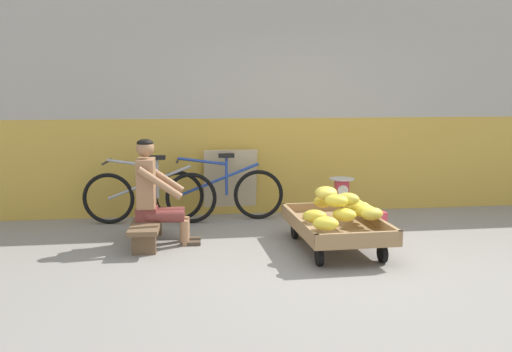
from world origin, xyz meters
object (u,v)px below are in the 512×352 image
object	(u,v)px
vendor_seated	(155,192)
shopping_bag	(378,222)
bicycle_far_left	(218,193)
sign_board	(230,182)
banana_cart	(336,227)
plastic_crate	(341,214)
low_bench	(147,226)
bicycle_near_left	(149,196)
weighing_scale	(342,189)

from	to	relation	value
vendor_seated	shopping_bag	bearing A→B (deg)	3.18
bicycle_far_left	sign_board	world-z (taller)	sign_board
banana_cart	plastic_crate	xyz separation A→B (m)	(0.36, 1.00, -0.09)
vendor_seated	sign_board	size ratio (longest dim) A/B	1.29
low_bench	sign_board	size ratio (longest dim) A/B	1.26
low_bench	plastic_crate	size ratio (longest dim) A/B	3.09
plastic_crate	bicycle_near_left	bearing A→B (deg)	168.80
weighing_scale	shopping_bag	bearing A→B (deg)	-46.55
bicycle_far_left	shopping_bag	world-z (taller)	bicycle_far_left
low_bench	bicycle_near_left	bearing A→B (deg)	90.86
vendor_seated	weighing_scale	size ratio (longest dim) A/B	3.80
sign_board	shopping_bag	distance (m)	2.02
plastic_crate	bicycle_near_left	size ratio (longest dim) A/B	0.22
banana_cart	bicycle_far_left	bearing A→B (deg)	125.41
plastic_crate	bicycle_far_left	distance (m)	1.57
vendor_seated	bicycle_far_left	xyz separation A→B (m)	(0.76, 1.05, -0.21)
bicycle_near_left	sign_board	world-z (taller)	sign_board
bicycle_far_left	sign_board	size ratio (longest dim) A/B	1.87
plastic_crate	weighing_scale	xyz separation A→B (m)	(0.00, -0.00, 0.30)
bicycle_near_left	bicycle_far_left	world-z (taller)	same
weighing_scale	bicycle_far_left	bearing A→B (deg)	159.49
vendor_seated	plastic_crate	xyz separation A→B (m)	(2.22, 0.50, -0.42)
low_bench	plastic_crate	world-z (taller)	plastic_crate
vendor_seated	bicycle_near_left	xyz separation A→B (m)	(-0.10, 0.96, -0.21)
vendor_seated	bicycle_far_left	bearing A→B (deg)	53.99
banana_cart	vendor_seated	world-z (taller)	vendor_seated
banana_cart	bicycle_far_left	xyz separation A→B (m)	(-1.10, 1.55, 0.11)
banana_cart	shopping_bag	distance (m)	0.96
banana_cart	bicycle_near_left	size ratio (longest dim) A/B	0.88
weighing_scale	low_bench	bearing A→B (deg)	-167.85
banana_cart	plastic_crate	size ratio (longest dim) A/B	4.05
banana_cart	sign_board	xyz separation A→B (m)	(-0.92, 1.80, 0.20)
plastic_crate	bicycle_far_left	bearing A→B (deg)	159.53
plastic_crate	bicycle_far_left	size ratio (longest dim) A/B	0.22
weighing_scale	sign_board	size ratio (longest dim) A/B	0.34
bicycle_near_left	shopping_bag	size ratio (longest dim) A/B	6.90
banana_cart	shopping_bag	size ratio (longest dim) A/B	6.07
bicycle_far_left	sign_board	bearing A→B (deg)	54.99
sign_board	banana_cart	bearing A→B (deg)	-62.90
banana_cart	bicycle_far_left	size ratio (longest dim) A/B	0.88
weighing_scale	sign_board	world-z (taller)	sign_board
vendor_seated	shopping_bag	world-z (taller)	vendor_seated
plastic_crate	shopping_bag	world-z (taller)	plastic_crate
banana_cart	bicycle_near_left	bearing A→B (deg)	143.35
low_bench	bicycle_far_left	bearing A→B (deg)	50.85
vendor_seated	bicycle_far_left	size ratio (longest dim) A/B	0.69
banana_cart	sign_board	distance (m)	2.03
sign_board	shopping_bag	world-z (taller)	sign_board
plastic_crate	sign_board	world-z (taller)	sign_board
low_bench	banana_cart	bearing A→B (deg)	-14.41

